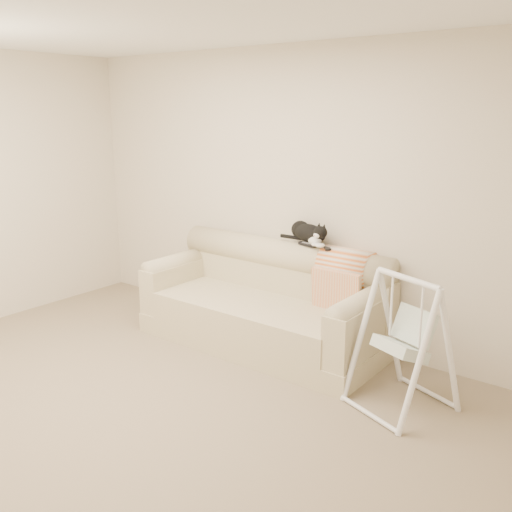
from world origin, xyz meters
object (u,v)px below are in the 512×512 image
at_px(remote_b, 326,247).
at_px(tuxedo_cat, 309,233).
at_px(remote_a, 308,244).
at_px(baby_swing, 404,342).
at_px(sofa, 266,305).

relative_size(remote_b, tuxedo_cat, 0.30).
height_order(remote_a, baby_swing, baby_swing).
relative_size(sofa, remote_b, 13.82).
xyz_separation_m(remote_a, remote_b, (0.19, 0.00, -0.00)).
xyz_separation_m(sofa, remote_a, (0.29, 0.22, 0.56)).
height_order(remote_b, tuxedo_cat, tuxedo_cat).
bearing_deg(remote_a, remote_b, 1.28).
xyz_separation_m(remote_a, baby_swing, (1.16, -0.56, -0.43)).
bearing_deg(remote_b, baby_swing, -29.85).
bearing_deg(remote_b, tuxedo_cat, 169.44).
bearing_deg(sofa, tuxedo_cat, 43.94).
bearing_deg(tuxedo_cat, remote_b, -10.56).
relative_size(remote_a, remote_b, 1.17).
distance_m(sofa, remote_b, 0.77).
bearing_deg(remote_a, sofa, -142.91).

